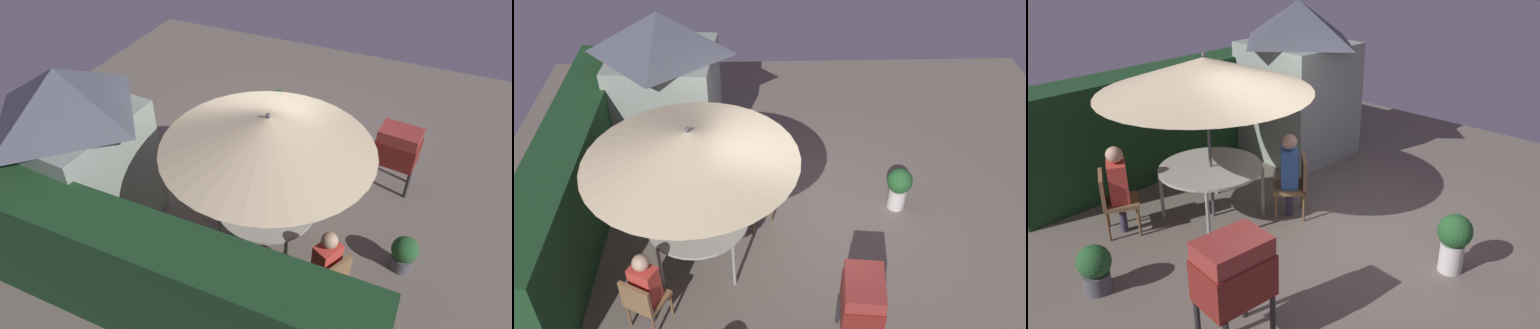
{
  "view_description": "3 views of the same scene",
  "coord_description": "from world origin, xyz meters",
  "views": [
    {
      "loc": [
        -2.54,
        6.01,
        5.51
      ],
      "look_at": [
        -0.27,
        0.88,
        0.86
      ],
      "focal_mm": 31.79,
      "sensor_mm": 36.0,
      "label": 1
    },
    {
      "loc": [
        -6.51,
        0.73,
        6.34
      ],
      "look_at": [
        0.0,
        0.54,
        1.18
      ],
      "focal_mm": 38.96,
      "sensor_mm": 36.0,
      "label": 2
    },
    {
      "loc": [
        -4.91,
        -3.55,
        3.73
      ],
      "look_at": [
        -0.41,
        0.52,
        1.03
      ],
      "focal_mm": 35.78,
      "sensor_mm": 36.0,
      "label": 3
    }
  ],
  "objects": [
    {
      "name": "ground_plane",
      "position": [
        0.0,
        0.0,
        0.0
      ],
      "size": [
        11.0,
        11.0,
        0.0
      ],
      "primitive_type": "plane",
      "color": "#6B6056"
    },
    {
      "name": "patio_umbrella",
      "position": [
        -0.75,
        1.6,
        2.1
      ],
      "size": [
        2.89,
        2.89,
        2.4
      ],
      "color": "#4C4C51",
      "rests_on": "ground"
    },
    {
      "name": "person_in_red",
      "position": [
        -1.86,
        2.19,
        0.78
      ],
      "size": [
        0.37,
        0.41,
        1.26
      ],
      "color": "#CC3D33",
      "rests_on": "ground"
    },
    {
      "name": "chair_near_shed",
      "position": [
        -1.94,
        2.23,
        0.52
      ],
      "size": [
        0.63,
        0.63,
        0.9
      ],
      "color": "olive",
      "rests_on": "ground"
    },
    {
      "name": "garden_shed",
      "position": [
        1.94,
        2.31,
        1.42
      ],
      "size": [
        1.81,
        1.92,
        2.78
      ],
      "color": "gray",
      "rests_on": "ground"
    },
    {
      "name": "person_in_blue",
      "position": [
        0.01,
        0.8,
        0.78
      ],
      "size": [
        0.41,
        0.41,
        1.26
      ],
      "color": "#3866B2",
      "rests_on": "ground"
    },
    {
      "name": "hedge_backdrop",
      "position": [
        0.0,
        3.5,
        0.9
      ],
      "size": [
        5.56,
        0.74,
        1.81
      ],
      "color": "#193D1E",
      "rests_on": "ground"
    },
    {
      "name": "chair_far_side",
      "position": [
        0.07,
        0.74,
        0.52
      ],
      "size": [
        0.65,
        0.65,
        0.9
      ],
      "color": "olive",
      "rests_on": "ground"
    },
    {
      "name": "potted_plant_by_shed",
      "position": [
        -2.79,
        1.26,
        0.32
      ],
      "size": [
        0.39,
        0.39,
        0.59
      ],
      "color": "#4C4C51",
      "rests_on": "ground"
    },
    {
      "name": "bbq_grill",
      "position": [
        -2.27,
        -0.52,
        0.85
      ],
      "size": [
        0.75,
        0.58,
        1.2
      ],
      "color": "maroon",
      "rests_on": "ground"
    },
    {
      "name": "potted_plant_by_grill",
      "position": [
        0.31,
        -1.57,
        0.44
      ],
      "size": [
        0.41,
        0.41,
        0.76
      ],
      "color": "silver",
      "rests_on": "ground"
    },
    {
      "name": "patio_table",
      "position": [
        -0.75,
        1.6,
        0.74
      ],
      "size": [
        1.47,
        1.47,
        0.79
      ],
      "color": "#B2ADA3",
      "rests_on": "ground"
    }
  ]
}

